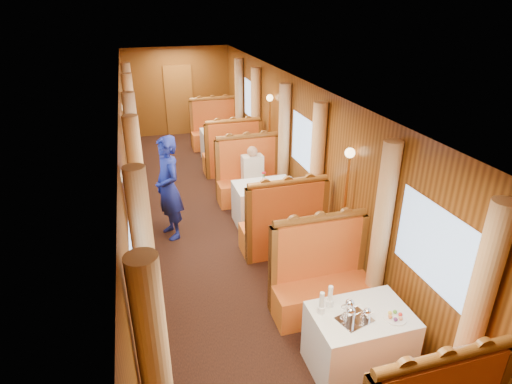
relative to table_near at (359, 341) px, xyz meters
name	(u,v)px	position (x,y,z in m)	size (l,w,h in m)	color
floor	(224,228)	(-0.75, 3.50, -0.38)	(3.00, 12.00, 0.01)	black
ceiling	(219,87)	(-0.75, 3.50, 2.12)	(3.00, 12.00, 0.01)	silver
wall_far	(179,92)	(-0.75, 9.50, 0.88)	(3.00, 2.50, 0.01)	brown
wall_left	(129,172)	(-2.25, 3.50, 0.88)	(12.00, 2.50, 0.01)	brown
wall_right	(305,154)	(0.75, 3.50, 0.88)	(12.00, 2.50, 0.01)	brown
doorway_far	(179,101)	(-0.75, 9.47, 0.62)	(0.80, 0.04, 2.00)	brown
table_near	(359,341)	(0.00, 0.00, 0.00)	(1.05, 0.72, 0.75)	white
banquette_near_aft	(321,282)	(0.00, 1.01, 0.05)	(1.30, 0.55, 1.34)	red
table_mid	(264,204)	(0.00, 3.50, 0.00)	(1.05, 0.72, 0.75)	white
banquette_mid_fwd	(283,228)	(0.00, 2.49, 0.05)	(1.30, 0.55, 1.34)	red
banquette_mid_aft	(249,180)	(0.00, 4.51, 0.05)	(1.30, 0.55, 1.34)	red
table_far	(223,145)	(0.00, 7.00, 0.00)	(1.05, 0.72, 0.75)	white
banquette_far_fwd	(232,156)	(0.00, 5.99, 0.05)	(1.30, 0.55, 1.34)	red
banquette_far_aft	(215,131)	(0.00, 8.01, 0.05)	(1.30, 0.55, 1.34)	red
tea_tray	(354,320)	(-0.13, -0.07, 0.38)	(0.34, 0.26, 0.01)	silver
teapot_left	(350,316)	(-0.18, -0.06, 0.44)	(0.16, 0.12, 0.13)	silver
teapot_right	(367,316)	(-0.01, -0.09, 0.43)	(0.13, 0.10, 0.11)	silver
teapot_back	(349,308)	(-0.13, 0.05, 0.44)	(0.16, 0.12, 0.13)	silver
fruit_plate	(395,317)	(0.29, -0.16, 0.39)	(0.24, 0.24, 0.05)	white
cup_inboard	(321,305)	(-0.42, 0.13, 0.48)	(0.08, 0.08, 0.26)	white
cup_outboard	(330,299)	(-0.29, 0.20, 0.48)	(0.08, 0.08, 0.26)	white
rose_vase_mid	(264,176)	(-0.01, 3.50, 0.55)	(0.06, 0.06, 0.36)	silver
rose_vase_far	(223,123)	(0.01, 6.99, 0.55)	(0.06, 0.06, 0.36)	silver
window_left_near	(136,298)	(-2.24, 0.00, 1.07)	(1.20, 0.90, 0.01)	#87ADDD
curtain_left_near_b	(147,272)	(-2.13, 0.78, 0.80)	(0.22, 0.22, 2.35)	tan
window_right_near	(434,247)	(0.74, 0.00, 1.07)	(1.20, 0.90, 0.01)	#87ADDD
curtain_right_near_a	(474,320)	(0.63, -0.78, 0.80)	(0.22, 0.22, 2.35)	tan
curtain_right_near_b	(381,234)	(0.63, 0.78, 0.80)	(0.22, 0.22, 2.35)	tan
window_left_mid	(128,160)	(-2.24, 3.50, 1.07)	(1.20, 0.90, 0.01)	#87ADDD
curtain_left_mid_a	(139,195)	(-2.13, 2.72, 0.80)	(0.22, 0.22, 2.35)	tan
curtain_left_mid_b	(136,159)	(-2.13, 4.28, 0.80)	(0.22, 0.22, 2.35)	tan
window_right_mid	(305,143)	(0.74, 3.50, 1.07)	(1.20, 0.90, 0.01)	#87ADDD
curtain_right_mid_a	(316,175)	(0.63, 2.72, 0.80)	(0.22, 0.22, 2.35)	tan
curtain_right_mid_b	(284,145)	(0.63, 4.28, 0.80)	(0.22, 0.22, 2.35)	tan
window_left_far	(126,108)	(-2.24, 7.00, 1.07)	(1.20, 0.90, 0.01)	#87ADDD
curtain_left_far_a	(133,129)	(-2.13, 6.22, 0.80)	(0.22, 0.22, 2.35)	tan
curtain_left_far_b	(131,112)	(-2.13, 7.78, 0.80)	(0.22, 0.22, 2.35)	tan
window_right_far	(251,100)	(0.74, 7.00, 1.07)	(1.20, 0.90, 0.01)	#87ADDD
curtain_right_far_a	(256,120)	(0.63, 6.22, 0.80)	(0.22, 0.22, 2.35)	tan
curtain_right_far_b	(239,104)	(0.63, 7.78, 0.80)	(0.22, 0.22, 2.35)	tan
sconce_left_fore	(139,213)	(-2.15, 1.75, 1.01)	(0.14, 0.14, 1.95)	#BF8C3F
sconce_right_fore	(347,187)	(0.65, 1.75, 1.01)	(0.14, 0.14, 1.95)	#BF8C3F
sconce_left_aft	(132,132)	(-2.15, 5.25, 1.01)	(0.14, 0.14, 1.95)	#BF8C3F
sconce_right_aft	(269,121)	(0.65, 5.25, 1.01)	(0.14, 0.14, 1.95)	#BF8C3F
steward	(169,188)	(-1.66, 3.50, 0.52)	(0.65, 0.43, 1.78)	navy
passenger	(253,170)	(0.00, 4.25, 0.37)	(0.40, 0.44, 0.76)	beige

